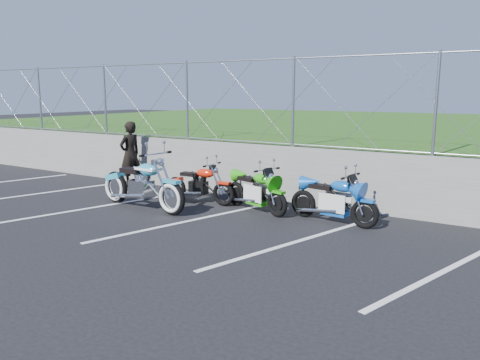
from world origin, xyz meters
The scene contains 10 objects.
ground centered at (0.00, 0.00, 0.00)m, with size 90.00×90.00×0.00m, color black.
retaining_wall centered at (0.00, 3.50, 0.65)m, with size 30.00×0.22×1.30m, color slate.
grass_field centered at (0.00, 13.50, 0.65)m, with size 30.00×20.00×1.30m, color #214813.
chain_link_fence centered at (0.00, 3.50, 2.30)m, with size 28.00×0.03×2.00m.
parking_lines centered at (1.20, 1.00, 0.00)m, with size 18.29×4.31×0.01m.
cruiser_turquoise centered at (-1.47, 1.21, 0.51)m, with size 2.55×0.80×1.27m.
naked_orange centered at (-0.77, 2.34, 0.40)m, with size 1.87×0.63×0.93m.
sportbike_green centered at (0.73, 2.33, 0.41)m, with size 1.79×0.75×0.96m.
sportbike_blue centered at (2.46, 2.34, 0.42)m, with size 1.88×0.67×0.98m.
person_standing centered at (-3.53, 2.93, 0.88)m, with size 0.64×0.42×1.75m, color black.
Camera 1 is at (5.54, -6.16, 2.52)m, focal length 35.00 mm.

